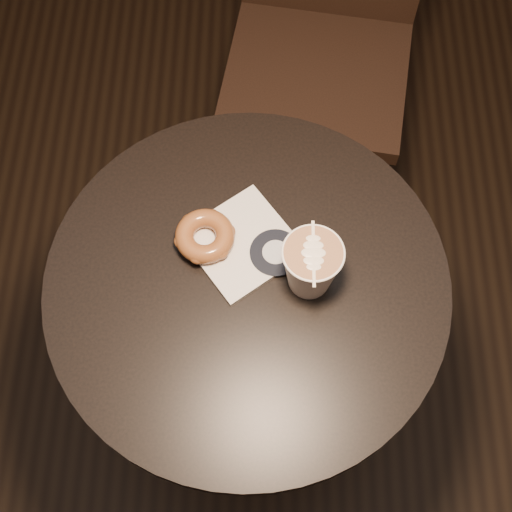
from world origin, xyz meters
name	(u,v)px	position (x,y,z in m)	size (l,w,h in m)	color
cafe_table	(248,320)	(0.00, 0.00, 0.55)	(0.70, 0.70, 0.75)	black
chair	(326,6)	(0.17, 0.76, 0.61)	(0.50, 0.50, 1.09)	black
pastry_bag	(242,243)	(-0.01, 0.07, 0.75)	(0.17, 0.17, 0.01)	silver
doughnut	(205,236)	(-0.07, 0.07, 0.77)	(0.10, 0.10, 0.03)	brown
latte_cup	(311,267)	(0.11, 0.00, 0.81)	(0.10, 0.10, 0.11)	silver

